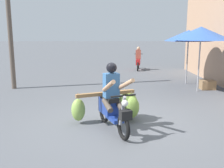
# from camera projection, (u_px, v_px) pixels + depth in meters

# --- Properties ---
(ground_plane) EXTENTS (120.00, 120.00, 0.00)m
(ground_plane) POSITION_uv_depth(u_px,v_px,m) (118.00, 124.00, 6.46)
(ground_plane) COLOR #56595E
(motorbike_main_loaded) EXTENTS (1.79, 1.97, 1.58)m
(motorbike_main_loaded) POSITION_uv_depth(u_px,v_px,m) (117.00, 104.00, 6.40)
(motorbike_main_loaded) COLOR black
(motorbike_main_loaded) RESTS_ON ground
(motorbike_distant_ahead_left) EXTENTS (0.53, 1.61, 1.40)m
(motorbike_distant_ahead_left) POSITION_uv_depth(u_px,v_px,m) (138.00, 61.00, 15.63)
(motorbike_distant_ahead_left) COLOR black
(motorbike_distant_ahead_left) RESTS_ON ground
(market_umbrella_near_shop) EXTENTS (2.05, 2.05, 2.33)m
(market_umbrella_near_shop) POSITION_uv_depth(u_px,v_px,m) (189.00, 36.00, 11.12)
(market_umbrella_near_shop) COLOR #99999E
(market_umbrella_near_shop) RESTS_ON ground
(market_umbrella_further_along) EXTENTS (2.25, 2.25, 2.45)m
(market_umbrella_further_along) POSITION_uv_depth(u_px,v_px,m) (201.00, 33.00, 9.66)
(market_umbrella_further_along) COLOR #99999E
(market_umbrella_further_along) RESTS_ON ground
(produce_crate) EXTENTS (0.56, 0.40, 0.36)m
(produce_crate) POSITION_uv_depth(u_px,v_px,m) (208.00, 85.00, 10.40)
(produce_crate) COLOR olive
(produce_crate) RESTS_ON ground
(utility_pole) EXTENTS (0.18, 0.18, 6.92)m
(utility_pole) POSITION_uv_depth(u_px,v_px,m) (8.00, 0.00, 9.90)
(utility_pole) COLOR brown
(utility_pole) RESTS_ON ground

